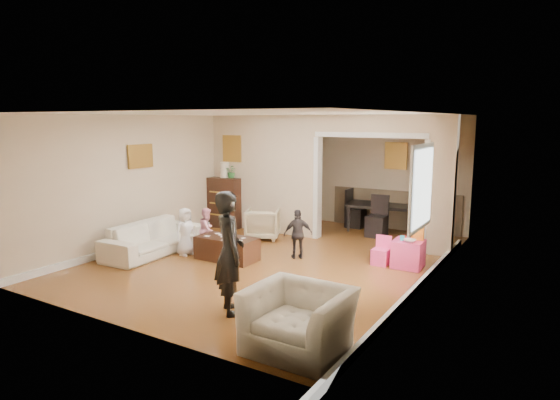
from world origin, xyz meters
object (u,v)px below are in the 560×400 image
Objects in this scene: armchair_back at (263,224)px; child_toddler at (298,234)px; cyan_cup at (402,238)px; child_kneel_a at (185,232)px; dining_table at (387,217)px; adult_person at (229,253)px; child_kneel_b at (207,229)px; coffee_cup at (229,236)px; play_table at (408,254)px; dresser at (225,202)px; sofa at (153,238)px; coffee_table at (227,248)px; table_lamp at (225,170)px; armchair_front at (299,320)px.

armchair_back is 1.65m from child_toddler.
child_kneel_a reaches higher than cyan_cup.
armchair_back is 0.78× the size of child_toddler.
adult_person is (-0.18, -5.63, 0.50)m from dining_table.
child_kneel_b reaches higher than cyan_cup.
child_kneel_b reaches higher than armchair_back.
coffee_cup is 3.13m from play_table.
dresser is 1.40× the size of child_kneel_b.
coffee_cup is (1.81, -2.23, -0.12)m from dresser.
child_kneel_b is at bearing -61.79° from dresser.
sofa is 5.17m from dining_table.
child_toddler reaches higher than coffee_table.
child_kneel_a is (-0.85, -0.15, 0.24)m from coffee_table.
armchair_back reaches higher than dining_table.
adult_person is (3.22, -4.09, -0.54)m from table_lamp.
dresser is at bearing 129.03° from coffee_cup.
dresser is at bearing 29.97° from child_kneel_a.
play_table is (4.64, -0.93, -0.35)m from dresser.
cyan_cup is at bearing -12.18° from table_lamp.
child_kneel_b is (-0.38, -1.36, 0.10)m from armchair_back.
child_kneel_a is (0.86, -2.33, -0.90)m from table_lamp.
sofa is 1.02m from child_kneel_b.
child_toddler is at bearing -165.04° from play_table.
table_lamp reaches higher than armchair_front.
dresser is 2.49m from child_kneel_a.
child_kneel_a is at bearing -71.45° from sofa.
child_kneel_a reaches higher than sofa.
child_toddler is (1.75, 0.45, 0.03)m from child_kneel_b.
table_lamp is 4.86m from play_table.
dresser is 1.31× the size of child_kneel_a.
play_table reaches higher than coffee_table.
coffee_table is at bearing -10.28° from adult_person.
dresser reaches higher than child_kneel_b.
dining_table is (2.01, 2.06, -0.01)m from armchair_back.
child_kneel_b is 1.81m from child_toddler.
dining_table is at bearing 67.04° from coffee_cup.
play_table is 2.76m from dining_table.
cyan_cup is 1.84m from child_toddler.
dresser reaches higher than coffee_table.
child_kneel_b reaches higher than play_table.
play_table is at bearing 23.14° from coffee_table.
dresser is 10.77× the size of coffee_cup.
dresser is (-1.39, 0.52, 0.27)m from armchair_back.
child_kneel_a is (-2.36, 1.76, -0.36)m from adult_person.
child_kneel_b is at bearing -61.79° from table_lamp.
coffee_table is 1.22× the size of child_toddler.
table_lamp is 3.24m from child_toddler.
table_lamp is 0.20× the size of dining_table.
dresser is at bearing 135.08° from armchair_front.
armchair_front is 3.58m from cyan_cup.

